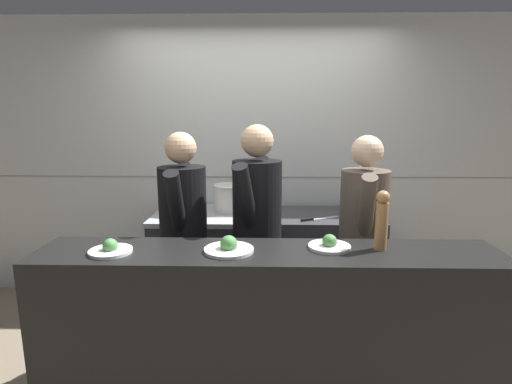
# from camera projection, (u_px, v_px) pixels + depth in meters

# --- Properties ---
(ground_plane) EXTENTS (14.00, 14.00, 0.00)m
(ground_plane) POSITION_uv_depth(u_px,v_px,m) (248.00, 384.00, 2.62)
(ground_plane) COLOR #7F705B
(wall_back_tiled) EXTENTS (8.00, 0.06, 2.60)m
(wall_back_tiled) POSITION_uv_depth(u_px,v_px,m) (254.00, 161.00, 3.77)
(wall_back_tiled) COLOR silver
(wall_back_tiled) RESTS_ON ground_plane
(oven_range) EXTENTS (0.83, 0.71, 0.89)m
(oven_range) POSITION_uv_depth(u_px,v_px,m) (204.00, 261.00, 3.55)
(oven_range) COLOR #38383D
(oven_range) RESTS_ON ground_plane
(prep_counter) EXTENTS (1.06, 0.65, 0.88)m
(prep_counter) POSITION_uv_depth(u_px,v_px,m) (315.00, 263.00, 3.53)
(prep_counter) COLOR #38383D
(prep_counter) RESTS_ON ground_plane
(pass_counter) EXTENTS (2.52, 0.45, 1.02)m
(pass_counter) POSITION_uv_depth(u_px,v_px,m) (268.00, 337.00, 2.25)
(pass_counter) COLOR black
(pass_counter) RESTS_ON ground_plane
(stock_pot) EXTENTS (0.30, 0.30, 0.22)m
(stock_pot) POSITION_uv_depth(u_px,v_px,m) (182.00, 200.00, 3.46)
(stock_pot) COLOR beige
(stock_pot) RESTS_ON oven_range
(sauce_pot) EXTENTS (0.28, 0.28, 0.24)m
(sauce_pot) POSITION_uv_depth(u_px,v_px,m) (229.00, 197.00, 3.50)
(sauce_pot) COLOR beige
(sauce_pot) RESTS_ON oven_range
(chefs_knife) EXTENTS (0.33, 0.18, 0.02)m
(chefs_knife) POSITION_uv_depth(u_px,v_px,m) (316.00, 219.00, 3.28)
(chefs_knife) COLOR #B7BABF
(chefs_knife) RESTS_ON prep_counter
(plated_dish_main) EXTENTS (0.23, 0.23, 0.08)m
(plated_dish_main) POSITION_uv_depth(u_px,v_px,m) (110.00, 249.00, 2.12)
(plated_dish_main) COLOR white
(plated_dish_main) RESTS_ON pass_counter
(plated_dish_appetiser) EXTENTS (0.27, 0.27, 0.09)m
(plated_dish_appetiser) POSITION_uv_depth(u_px,v_px,m) (229.00, 248.00, 2.14)
(plated_dish_appetiser) COLOR white
(plated_dish_appetiser) RESTS_ON pass_counter
(plated_dish_dessert) EXTENTS (0.23, 0.23, 0.08)m
(plated_dish_dessert) POSITION_uv_depth(u_px,v_px,m) (329.00, 245.00, 2.19)
(plated_dish_dessert) COLOR white
(plated_dish_dessert) RESTS_ON pass_counter
(pepper_mill) EXTENTS (0.07, 0.07, 0.33)m
(pepper_mill) POSITION_uv_depth(u_px,v_px,m) (382.00, 219.00, 2.14)
(pepper_mill) COLOR #AD7A47
(pepper_mill) RESTS_ON pass_counter
(chef_head_cook) EXTENTS (0.33, 0.70, 1.62)m
(chef_head_cook) POSITION_uv_depth(u_px,v_px,m) (184.00, 235.00, 2.81)
(chef_head_cook) COLOR black
(chef_head_cook) RESTS_ON ground_plane
(chef_sous) EXTENTS (0.43, 0.72, 1.67)m
(chef_sous) POSITION_uv_depth(u_px,v_px,m) (257.00, 231.00, 2.80)
(chef_sous) COLOR black
(chef_sous) RESTS_ON ground_plane
(chef_line) EXTENTS (0.38, 0.70, 1.60)m
(chef_line) POSITION_uv_depth(u_px,v_px,m) (362.00, 239.00, 2.76)
(chef_line) COLOR black
(chef_line) RESTS_ON ground_plane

